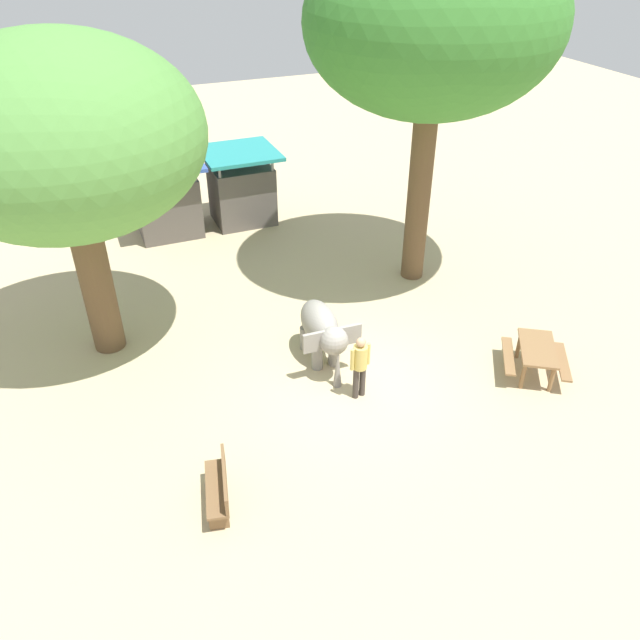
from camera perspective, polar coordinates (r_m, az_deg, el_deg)
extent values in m
plane|color=tan|center=(14.84, 3.00, -5.66)|extent=(60.00, 60.00, 0.00)
cylinder|color=gray|center=(15.17, 1.28, -3.10)|extent=(0.27, 0.27, 0.63)
cylinder|color=gray|center=(15.05, -0.27, -3.45)|extent=(0.27, 0.27, 0.63)
cylinder|color=gray|center=(15.82, 0.15, -1.34)|extent=(0.27, 0.27, 0.63)
cylinder|color=gray|center=(15.70, -1.35, -1.65)|extent=(0.27, 0.27, 0.63)
ellipsoid|color=gray|center=(15.04, -0.06, -0.25)|extent=(0.85, 1.59, 0.94)
sphere|color=gray|center=(14.23, 1.29, -1.91)|extent=(0.67, 0.67, 0.67)
cone|color=gray|center=(14.40, 1.62, -4.37)|extent=(0.21, 0.21, 1.05)
cube|color=gray|center=(14.44, 2.78, -1.33)|extent=(0.55, 0.10, 0.50)
cube|color=gray|center=(14.18, -0.53, -2.05)|extent=(0.55, 0.10, 0.50)
cylinder|color=#3F3833|center=(14.17, 3.30, -5.78)|extent=(0.14, 0.14, 0.82)
cylinder|color=#3F3833|center=(14.25, 3.91, -5.54)|extent=(0.14, 0.14, 0.82)
cylinder|color=tan|center=(13.77, 3.71, -3.41)|extent=(0.32, 0.32, 0.58)
sphere|color=tan|center=(13.53, 3.77, -2.07)|extent=(0.22, 0.22, 0.22)
cylinder|color=tan|center=(13.67, 2.98, -3.64)|extent=(0.09, 0.09, 0.55)
cylinder|color=tan|center=(13.86, 4.43, -3.09)|extent=(0.09, 0.09, 0.55)
cylinder|color=brown|center=(15.90, -19.78, 3.27)|extent=(0.77, 0.77, 3.73)
ellipsoid|color=#569342|center=(14.56, -22.48, 15.18)|extent=(6.04, 5.54, 4.28)
cylinder|color=brown|center=(18.09, 9.05, 11.40)|extent=(0.66, 0.66, 5.29)
ellipsoid|color=#387A2D|center=(16.93, 10.51, 25.34)|extent=(6.56, 6.01, 4.65)
cube|color=brown|center=(12.06, -9.45, -14.95)|extent=(0.68, 1.45, 0.06)
cube|color=brown|center=(11.88, -8.71, -14.14)|extent=(0.35, 1.38, 0.40)
cube|color=brown|center=(11.90, -9.23, -17.60)|extent=(0.37, 0.15, 0.42)
cube|color=brown|center=(12.59, -9.45, -13.89)|extent=(0.37, 0.15, 0.42)
cube|color=olive|center=(15.48, 19.32, -2.45)|extent=(1.48, 1.69, 0.06)
cylinder|color=olive|center=(15.30, 20.45, -5.05)|extent=(0.10, 0.10, 0.72)
cylinder|color=olive|center=(15.18, 18.09, -4.85)|extent=(0.10, 0.10, 0.72)
cylinder|color=olive|center=(16.25, 19.95, -2.43)|extent=(0.10, 0.10, 0.72)
cylinder|color=olive|center=(16.13, 17.73, -2.22)|extent=(0.10, 0.10, 0.72)
cube|color=olive|center=(15.79, 21.31, -3.56)|extent=(1.01, 1.39, 0.05)
cube|color=olive|center=(15.56, 16.87, -3.16)|extent=(1.01, 1.39, 0.05)
cube|color=#59514C|center=(21.85, -13.81, 10.17)|extent=(2.00, 1.80, 2.00)
cube|color=#3856B2|center=(21.32, -14.35, 13.76)|extent=(2.50, 2.50, 0.12)
cylinder|color=gray|center=(22.64, -12.00, 11.81)|extent=(0.10, 0.10, 2.40)
cylinder|color=gray|center=(21.16, -11.06, 10.34)|extent=(0.10, 0.10, 2.40)
cylinder|color=gray|center=(22.43, -16.55, 10.93)|extent=(0.10, 0.10, 2.40)
cylinder|color=gray|center=(20.94, -15.91, 9.39)|extent=(0.10, 0.10, 2.40)
cube|color=#59514C|center=(22.31, -7.16, 11.40)|extent=(2.00, 1.80, 2.00)
cube|color=teal|center=(21.80, -7.44, 14.94)|extent=(2.50, 2.50, 0.12)
cylinder|color=gray|center=(23.18, -5.59, 12.91)|extent=(0.10, 0.10, 2.40)
cylinder|color=gray|center=(21.74, -4.27, 11.53)|extent=(0.10, 0.10, 2.40)
cylinder|color=gray|center=(22.78, -10.00, 12.17)|extent=(0.10, 0.10, 2.40)
cylinder|color=gray|center=(21.31, -8.94, 10.73)|extent=(0.10, 0.10, 2.40)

